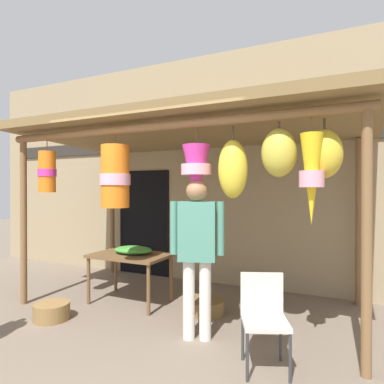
# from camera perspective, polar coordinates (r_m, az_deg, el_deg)

# --- Properties ---
(ground_plane) EXTENTS (30.00, 30.00, 0.00)m
(ground_plane) POSITION_cam_1_polar(r_m,az_deg,el_deg) (4.14, -8.66, -22.84)
(ground_plane) COLOR #756656
(shop_facade) EXTENTS (10.62, 0.29, 4.01)m
(shop_facade) POSITION_cam_1_polar(r_m,az_deg,el_deg) (5.91, 4.02, 4.00)
(shop_facade) COLOR #9E8966
(shop_facade) RESTS_ON ground_plane
(market_stall_canopy) EXTENTS (4.84, 2.47, 2.59)m
(market_stall_canopy) POSITION_cam_1_polar(r_m,az_deg,el_deg) (4.50, -0.27, 8.87)
(market_stall_canopy) COLOR brown
(market_stall_canopy) RESTS_ON ground_plane
(display_table) EXTENTS (1.11, 0.71, 0.70)m
(display_table) POSITION_cam_1_polar(r_m,az_deg,el_deg) (4.94, -10.61, -11.42)
(display_table) COLOR brown
(display_table) RESTS_ON ground_plane
(flower_heap_on_table) EXTENTS (0.59, 0.41, 0.11)m
(flower_heap_on_table) POSITION_cam_1_polar(r_m,az_deg,el_deg) (4.93, -10.09, -9.85)
(flower_heap_on_table) COLOR green
(flower_heap_on_table) RESTS_ON display_table
(folding_chair) EXTENTS (0.52, 0.52, 0.84)m
(folding_chair) POSITION_cam_1_polar(r_m,az_deg,el_deg) (3.30, 12.27, -19.62)
(folding_chair) COLOR beige
(folding_chair) RESTS_ON ground_plane
(wicker_basket_by_table) EXTENTS (0.44, 0.44, 0.21)m
(wicker_basket_by_table) POSITION_cam_1_polar(r_m,az_deg,el_deg) (4.74, -23.12, -18.45)
(wicker_basket_by_table) COLOR olive
(wicker_basket_by_table) RESTS_ON ground_plane
(wicker_basket_spare) EXTENTS (0.48, 0.48, 0.18)m
(wicker_basket_spare) POSITION_cam_1_polar(r_m,az_deg,el_deg) (4.60, 2.42, -19.20)
(wicker_basket_spare) COLOR brown
(wicker_basket_spare) RESTS_ON ground_plane
(customer_foreground) EXTENTS (0.57, 0.34, 1.74)m
(customer_foreground) POSITION_cam_1_polar(r_m,az_deg,el_deg) (3.64, 0.87, -9.06)
(customer_foreground) COLOR silver
(customer_foreground) RESTS_ON ground_plane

